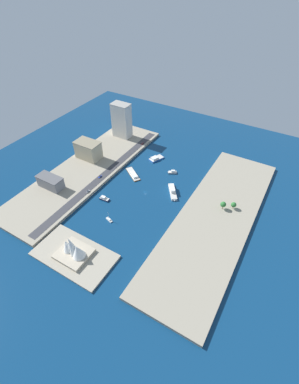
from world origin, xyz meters
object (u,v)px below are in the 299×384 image
sedan_silver (88,191)px  catamaran_blue (156,158)px  ferry_white_commuter (173,191)px  hatchback_blue (100,177)px  barge_flat_brown (133,174)px  warehouse_low_gray (50,182)px  yacht_sleek_gray (172,172)px  patrol_launch_navy (104,199)px  pickup_red (142,143)px  traffic_light_waterfront (116,166)px  hotel_broad_white (122,120)px  office_block_beige (88,150)px  opera_landmark (73,250)px  sailboat_small_white (109,220)px

sedan_silver → catamaran_blue: bearing=-107.8°
ferry_white_commuter → hatchback_blue: 89.02m
barge_flat_brown → warehouse_low_gray: (66.65, 69.44, 9.00)m
yacht_sleek_gray → patrol_launch_navy: size_ratio=0.93×
yacht_sleek_gray → catamaran_blue: 35.66m
pickup_red → traffic_light_waterfront: 66.23m
warehouse_low_gray → traffic_light_waterfront: size_ratio=4.77×
traffic_light_waterfront → pickup_red: bearing=-87.2°
catamaran_blue → hotel_broad_white: bearing=-18.9°
catamaran_blue → warehouse_low_gray: 135.34m
patrol_launch_navy → hotel_broad_white: (59.02, -120.92, 26.14)m
office_block_beige → opera_landmark: (-87.66, 125.51, -5.93)m
traffic_light_waterfront → opera_landmark: size_ratio=0.22×
ferry_white_commuter → pickup_red: ferry_white_commuter is taller
catamaran_blue → sedan_silver: bearing=72.2°
traffic_light_waterfront → sedan_silver: bearing=87.6°
hotel_broad_white → opera_landmark: 211.70m
opera_landmark → hatchback_blue: bearing=-63.5°
hotel_broad_white → traffic_light_waterfront: 83.89m
office_block_beige → sedan_silver: 70.23m
barge_flat_brown → office_block_beige: office_block_beige is taller
yacht_sleek_gray → warehouse_low_gray: bearing=42.5°
office_block_beige → hatchback_blue: size_ratio=6.42×
ferry_white_commuter → warehouse_low_gray: 139.44m
traffic_light_waterfront → ferry_white_commuter: bearing=179.4°
ferry_white_commuter → sailboat_small_white: 80.08m
office_block_beige → ferry_white_commuter: bearing=178.5°
patrol_launch_navy → office_block_beige: office_block_beige is taller
traffic_light_waterfront → opera_landmark: bearing=108.9°
catamaran_blue → barge_flat_brown: bearing=80.2°
catamaran_blue → hatchback_blue: hatchback_blue is taller
yacht_sleek_gray → office_block_beige: office_block_beige is taller
hatchback_blue → sailboat_small_white: bearing=135.7°
traffic_light_waterfront → yacht_sleek_gray: bearing=-152.9°
barge_flat_brown → warehouse_low_gray: bearing=46.2°
patrol_launch_navy → catamaran_blue: bearing=-96.3°
patrol_launch_navy → barge_flat_brown: 53.68m
pickup_red → yacht_sleek_gray: bearing=152.1°
hatchback_blue → barge_flat_brown: bearing=-137.1°
yacht_sleek_gray → sedan_silver: (63.93, 83.56, 2.88)m
traffic_light_waterfront → warehouse_low_gray: bearing=56.0°
traffic_light_waterfront → barge_flat_brown: bearing=-170.7°
pickup_red → hatchback_blue: hatchback_blue is taller
hotel_broad_white → warehouse_low_gray: bearing=88.1°
barge_flat_brown → opera_landmark: (-20.04, 126.82, 7.76)m
patrol_launch_navy → traffic_light_waterfront: traffic_light_waterfront is taller
warehouse_low_gray → hatchback_blue: 56.38m
barge_flat_brown → traffic_light_waterfront: 23.40m
yacht_sleek_gray → office_block_beige: 111.98m
hatchback_blue → traffic_light_waterfront: (-7.31, -23.83, 3.42)m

